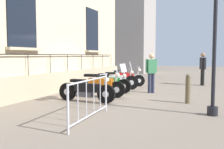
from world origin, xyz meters
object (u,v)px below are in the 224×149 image
object	(u,v)px
motorcycle_orange	(100,86)
pedestrian_standing	(151,71)
motorcycle_green	(110,83)
crowd_barrier	(90,98)
pedestrian_walking	(203,67)
bollard	(188,89)
motorcycle_red	(125,78)
motorcycle_black	(87,90)
motorcycle_white	(117,80)

from	to	relation	value
motorcycle_orange	pedestrian_standing	distance (m)	2.48
motorcycle_orange	pedestrian_standing	bearing A→B (deg)	48.02
motorcycle_green	crowd_barrier	distance (m)	4.79
pedestrian_walking	bollard	bearing A→B (deg)	-92.85
motorcycle_green	pedestrian_walking	bearing A→B (deg)	49.73
motorcycle_green	motorcycle_red	xyz separation A→B (m)	(-0.13, 2.37, 0.00)
motorcycle_black	motorcycle_white	world-z (taller)	motorcycle_white
motorcycle_orange	crowd_barrier	bearing A→B (deg)	-69.19
motorcycle_black	pedestrian_standing	size ratio (longest dim) A/B	1.26
motorcycle_black	motorcycle_red	size ratio (longest dim) A/B	1.05
motorcycle_white	motorcycle_black	bearing A→B (deg)	-87.38
motorcycle_green	motorcycle_red	world-z (taller)	motorcycle_green
motorcycle_white	motorcycle_red	size ratio (longest dim) A/B	1.00
motorcycle_red	motorcycle_orange	bearing A→B (deg)	-86.80
motorcycle_black	pedestrian_walking	bearing A→B (deg)	61.67
motorcycle_black	motorcycle_green	distance (m)	2.33
motorcycle_green	crowd_barrier	xyz separation A→B (m)	(1.36, -4.59, 0.14)
crowd_barrier	motorcycle_white	bearing A→B (deg)	104.18
motorcycle_orange	pedestrian_walking	distance (m)	6.63
motorcycle_green	bollard	size ratio (longest dim) A/B	2.01
pedestrian_walking	motorcycle_white	bearing A→B (deg)	-139.25
crowd_barrier	motorcycle_red	bearing A→B (deg)	102.02
motorcycle_green	pedestrian_standing	world-z (taller)	pedestrian_standing
motorcycle_red	crowd_barrier	size ratio (longest dim) A/B	0.89
motorcycle_red	pedestrian_standing	xyz separation A→B (m)	(1.82, -1.79, 0.55)
motorcycle_red	pedestrian_standing	world-z (taller)	pedestrian_standing
motorcycle_white	crowd_barrier	size ratio (longest dim) A/B	0.89
motorcycle_green	motorcycle_white	xyz separation A→B (m)	(-0.08, 1.10, 0.00)
crowd_barrier	pedestrian_standing	bearing A→B (deg)	86.26
motorcycle_black	motorcycle_white	distance (m)	3.43
crowd_barrier	pedestrian_walking	world-z (taller)	pedestrian_walking
crowd_barrier	pedestrian_standing	world-z (taller)	pedestrian_standing
crowd_barrier	motorcycle_orange	bearing A→B (deg)	110.81
motorcycle_black	pedestrian_walking	size ratio (longest dim) A/B	1.22
motorcycle_orange	motorcycle_green	xyz separation A→B (m)	(-0.07, 1.22, -0.02)
motorcycle_orange	pedestrian_walking	xyz separation A→B (m)	(3.59, 5.54, 0.57)
motorcycle_black	bollard	world-z (taller)	motorcycle_black
motorcycle_orange	bollard	world-z (taller)	motorcycle_orange
motorcycle_black	motorcycle_orange	xyz separation A→B (m)	(-0.00, 1.11, 0.04)
motorcycle_orange	motorcycle_red	xyz separation A→B (m)	(-0.20, 3.59, -0.02)
motorcycle_green	pedestrian_walking	world-z (taller)	pedestrian_walking
motorcycle_green	crowd_barrier	world-z (taller)	motorcycle_green
motorcycle_white	pedestrian_standing	world-z (taller)	pedestrian_standing
motorcycle_orange	motorcycle_red	world-z (taller)	motorcycle_orange
motorcycle_red	pedestrian_walking	size ratio (longest dim) A/B	1.17
motorcycle_white	crowd_barrier	xyz separation A→B (m)	(1.44, -5.69, 0.14)
bollard	pedestrian_standing	xyz separation A→B (m)	(-1.69, 1.90, 0.47)
motorcycle_orange	motorcycle_white	bearing A→B (deg)	93.85
motorcycle_red	pedestrian_walking	bearing A→B (deg)	27.29
motorcycle_red	bollard	size ratio (longest dim) A/B	2.07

